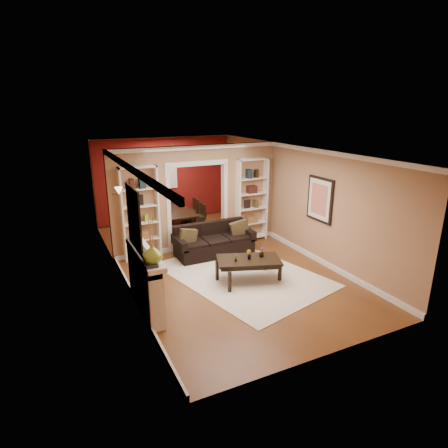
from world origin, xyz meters
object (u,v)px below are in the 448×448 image
bookshelf_left (140,214)px  dining_table (176,220)px  fireplace (146,281)px  coffee_table (249,270)px  bookshelf_right (252,200)px  sofa (214,240)px

bookshelf_left → dining_table: (1.45, 1.74, -0.84)m
fireplace → dining_table: 4.72m
coffee_table → fireplace: (-2.29, -0.25, 0.33)m
bookshelf_left → bookshelf_right: size_ratio=1.00×
bookshelf_left → bookshelf_right: (3.10, 0.00, 0.00)m
sofa → bookshelf_left: 1.95m
sofa → coffee_table: 1.70m
bookshelf_right → dining_table: bookshelf_right is taller
coffee_table → fireplace: bearing=-154.2°
bookshelf_right → sofa: bearing=-157.5°
coffee_table → dining_table: bearing=113.7°
fireplace → dining_table: size_ratio=0.95×
bookshelf_right → dining_table: bearing=133.5°
coffee_table → fireplace: 2.32m
sofa → coffee_table: (0.05, -1.70, -0.14)m
dining_table → bookshelf_left: bearing=140.1°
bookshelf_right → bookshelf_left: bearing=180.0°
bookshelf_left → bookshelf_right: bearing=0.0°
sofa → fireplace: fireplace is taller
fireplace → dining_table: (1.99, 4.27, -0.27)m
bookshelf_left → fireplace: bearing=-102.0°
fireplace → bookshelf_left: bearing=78.0°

